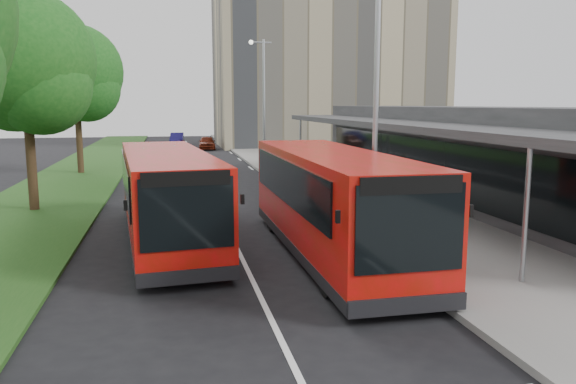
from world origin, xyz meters
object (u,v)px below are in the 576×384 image
lamp_post_near (374,84)px  car_near (207,143)px  tree_mid (25,70)px  lamp_post_far (263,95)px  bus_main (332,203)px  car_far (177,139)px  litter_bin (347,182)px  tree_far (76,78)px  bollard (281,164)px  bus_second (167,196)px

lamp_post_near → car_near: size_ratio=2.18×
tree_mid → lamp_post_far: (11.13, 12.95, -0.67)m
lamp_post_near → bus_main: size_ratio=0.79×
lamp_post_far → car_near: lamp_post_far is taller
lamp_post_near → car_far: (-5.14, 42.52, -4.11)m
tree_mid → litter_bin: size_ratio=8.53×
litter_bin → car_far: 35.08m
lamp_post_near → litter_bin: 9.30m
tree_far → lamp_post_near: size_ratio=1.08×
tree_mid → bollard: (11.58, 9.36, -4.77)m
lamp_post_far → tree_far: bearing=-175.1°
tree_mid → lamp_post_near: bearing=-32.4°
tree_mid → bus_second: tree_mid is taller
car_near → tree_mid: bearing=-103.2°
bus_second → litter_bin: size_ratio=10.03×
car_near → tree_far: bearing=-113.7°
tree_far → litter_bin: size_ratio=8.87×
bus_main → bus_second: size_ratio=1.03×
bollard → car_near: size_ratio=0.25×
car_near → lamp_post_near: bearing=-82.6°
tree_mid → litter_bin: 13.89m
lamp_post_near → car_far: bearing=96.9°
lamp_post_near → bollard: lamp_post_near is taller
tree_far → car_near: tree_far is taller
lamp_post_near → bus_second: size_ratio=0.82×
tree_mid → bus_main: bearing=-42.0°
tree_mid → lamp_post_far: size_ratio=1.04×
lamp_post_far → litter_bin: lamp_post_far is taller
lamp_post_far → car_far: lamp_post_far is taller
lamp_post_near → litter_bin: size_ratio=8.18×
tree_far → litter_bin: bearing=-40.0°
car_near → bus_second: bearing=-92.4°
bollard → bus_second: bearing=-112.9°
lamp_post_near → bus_second: bearing=170.7°
tree_mid → tree_far: bearing=90.0°
lamp_post_near → litter_bin: lamp_post_near is taller
tree_far → bus_main: (9.46, -20.51, -4.14)m
bus_main → bollard: (2.12, 17.87, -0.85)m
tree_mid → bus_main: 13.32m
bus_second → car_near: bus_second is taller
lamp_post_far → car_near: size_ratio=2.18×
bollard → car_near: 19.69m
tree_far → bus_second: bearing=-74.3°
bus_main → litter_bin: 10.27m
tree_far → lamp_post_far: (11.13, 0.95, -0.89)m
bus_main → bus_second: bus_main is taller
tree_far → car_far: size_ratio=2.34×
lamp_post_near → litter_bin: (1.88, 8.15, -4.08)m
lamp_post_far → bus_second: size_ratio=0.82×
lamp_post_far → litter_bin: size_ratio=8.18×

